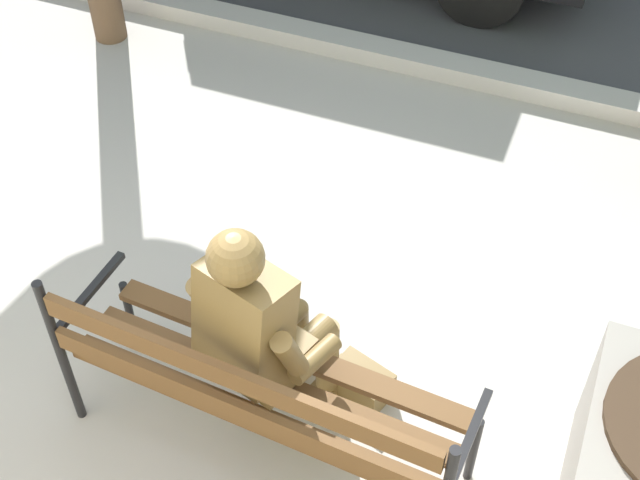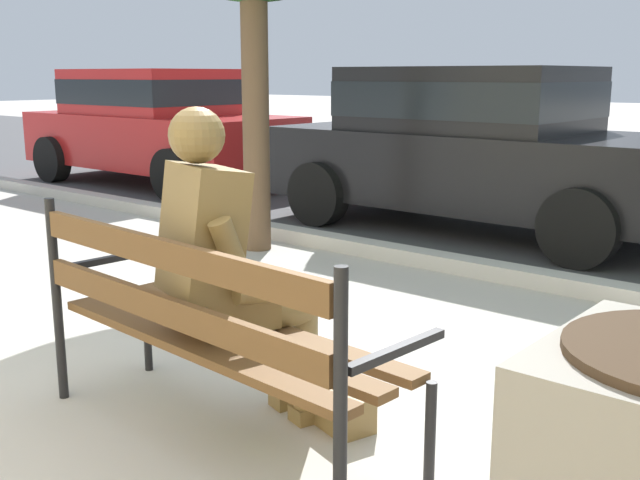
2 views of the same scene
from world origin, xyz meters
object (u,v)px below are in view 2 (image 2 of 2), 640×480
at_px(parked_car_red, 156,123).
at_px(parked_car_black, 476,143).
at_px(bronze_statue_seated, 238,279).
at_px(park_bench, 203,321).

distance_m(parked_car_red, parked_car_black, 4.92).
relative_size(bronze_statue_seated, parked_car_black, 0.33).
relative_size(bronze_statue_seated, parked_car_red, 0.33).
bearing_deg(park_bench, bronze_statue_seated, 92.14).
xyz_separation_m(park_bench, parked_car_red, (-6.30, 4.70, 0.30)).
bearing_deg(parked_car_black, park_bench, -73.61).
bearing_deg(parked_car_black, bronze_statue_seated, -73.00).
xyz_separation_m(park_bench, bronze_statue_seated, (-0.01, 0.20, 0.12)).
xyz_separation_m(parked_car_red, parked_car_black, (4.92, 0.00, 0.00)).
distance_m(bronze_statue_seated, parked_car_black, 4.71).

